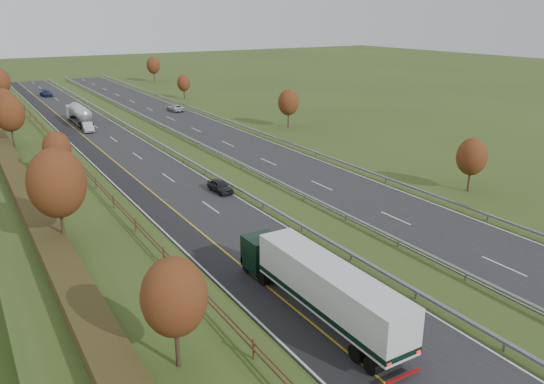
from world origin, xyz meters
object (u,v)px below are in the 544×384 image
(car_dark_near, at_px, (220,186))
(car_silver_mid, at_px, (88,127))
(box_lorry, at_px, (319,285))
(road_tanker, at_px, (79,114))
(car_small_far, at_px, (46,93))
(car_oncoming, at_px, (175,108))

(car_dark_near, distance_m, car_silver_mid, 40.69)
(box_lorry, xyz_separation_m, car_dark_near, (5.69, 26.29, -1.62))
(box_lorry, distance_m, car_dark_near, 26.95)
(road_tanker, distance_m, car_silver_mid, 7.42)
(road_tanker, relative_size, car_small_far, 2.23)
(road_tanker, bearing_deg, car_oncoming, 9.96)
(car_silver_mid, relative_size, car_oncoming, 0.98)
(car_silver_mid, relative_size, car_small_far, 0.92)
(road_tanker, height_order, car_dark_near, road_tanker)
(box_lorry, bearing_deg, car_dark_near, 77.78)
(car_silver_mid, bearing_deg, car_small_far, 94.24)
(box_lorry, relative_size, car_dark_near, 4.11)
(road_tanker, xyz_separation_m, car_small_far, (0.53, 38.84, -1.09))
(road_tanker, distance_m, car_small_far, 38.86)
(car_dark_near, distance_m, car_small_far, 86.65)
(box_lorry, height_order, car_small_far, box_lorry)
(box_lorry, height_order, car_oncoming, box_lorry)
(car_dark_near, bearing_deg, car_silver_mid, 95.28)
(car_dark_near, xyz_separation_m, car_silver_mid, (-5.03, 40.38, 0.09))
(box_lorry, height_order, road_tanker, box_lorry)
(car_dark_near, bearing_deg, car_oncoming, 72.11)
(box_lorry, height_order, car_silver_mid, box_lorry)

